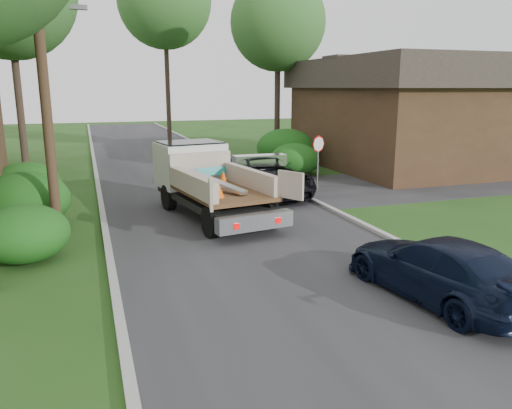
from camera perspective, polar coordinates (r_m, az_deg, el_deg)
The scene contains 18 objects.
ground at distance 12.61m, azimuth 3.29°, elevation -7.76°, with size 120.00×120.00×0.00m, color #1F4213.
road at distance 21.84m, azimuth -6.58°, elevation 1.21°, with size 8.00×90.00×0.02m, color #28282B.
side_street at distance 26.22m, azimuth 20.52°, elevation 2.46°, with size 16.00×7.00×0.02m, color #28282B.
curb_left at distance 21.37m, azimuth -17.38°, elevation 0.57°, with size 0.20×90.00×0.12m, color #9E9E99.
curb_right at distance 23.02m, azimuth 3.44°, elevation 2.03°, with size 0.20×90.00×0.12m, color #9E9E99.
stop_sign at distance 22.29m, azimuth 7.11°, elevation 6.06°, with size 0.71×0.32×2.48m.
utility_pole at distance 15.93m, azimuth -23.20°, elevation 14.57°, with size 2.42×1.25×10.00m.
house_right at distance 30.44m, azimuth 16.52°, elevation 10.12°, with size 9.72×12.96×6.20m.
hedge_left_a at distance 14.50m, azimuth -25.00°, elevation -3.03°, with size 2.34×2.34×1.53m, color #174610.
hedge_left_b at distance 17.88m, azimuth -24.90°, elevation 0.43°, with size 2.86×2.86×1.87m, color #174610.
hedge_left_c at distance 21.35m, azimuth -24.77°, elevation 2.11°, with size 2.60×2.60×1.70m, color #174610.
hedge_right_a at distance 26.27m, azimuth 4.44°, elevation 5.15°, with size 2.60×2.60×1.70m, color #174610.
hedge_right_b at distance 29.25m, azimuth 3.40°, elevation 6.49°, with size 3.38×3.38×2.21m, color #174610.
tree_right_far at distance 33.37m, azimuth 2.53°, elevation 20.01°, with size 6.00×6.00×11.50m.
tree_center_far at distance 41.91m, azimuth -10.43°, elevation 21.87°, with size 7.20×7.20×14.60m.
flatbed_truck at distance 18.42m, azimuth -6.15°, elevation 3.28°, with size 3.77×6.95×2.50m.
black_pickup at distance 21.46m, azimuth 0.75°, elevation 3.30°, with size 2.72×5.90×1.64m, color black.
navy_suv at distance 11.62m, azimuth 20.19°, elevation -6.86°, with size 1.91×4.71×1.37m, color black.
Camera 1 is at (-4.46, -10.90, 4.50)m, focal length 35.00 mm.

